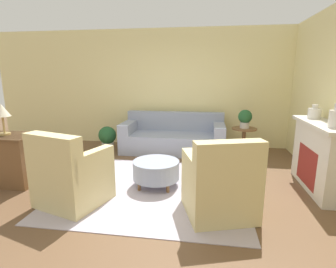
# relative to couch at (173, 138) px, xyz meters

# --- Properties ---
(ground_plane) EXTENTS (16.00, 16.00, 0.00)m
(ground_plane) POSITION_rel_couch_xyz_m (-0.03, -2.10, -0.31)
(ground_plane) COLOR brown
(wall_back) EXTENTS (9.40, 0.12, 2.80)m
(wall_back) POSITION_rel_couch_xyz_m (-0.03, 0.66, 1.09)
(wall_back) COLOR beige
(wall_back) RESTS_ON ground_plane
(rug) EXTENTS (2.76, 2.52, 0.01)m
(rug) POSITION_rel_couch_xyz_m (-0.03, -2.10, -0.30)
(rug) COLOR #BCB2C1
(rug) RESTS_ON ground_plane
(couch) EXTENTS (2.29, 0.99, 0.87)m
(couch) POSITION_rel_couch_xyz_m (0.00, 0.00, 0.00)
(couch) COLOR #8E99B2
(couch) RESTS_ON ground_plane
(armchair_left) EXTENTS (0.99, 0.98, 1.01)m
(armchair_left) POSITION_rel_couch_xyz_m (-1.02, -2.76, 0.08)
(armchair_left) COLOR beige
(armchair_left) RESTS_ON rug
(armchair_right) EXTENTS (0.99, 0.98, 1.01)m
(armchair_right) POSITION_rel_couch_xyz_m (0.95, -2.76, 0.08)
(armchair_right) COLOR beige
(armchair_right) RESTS_ON rug
(ottoman_table) EXTENTS (0.73, 0.73, 0.40)m
(ottoman_table) POSITION_rel_couch_xyz_m (-0.01, -2.00, -0.04)
(ottoman_table) COLOR #8E99B2
(ottoman_table) RESTS_ON rug
(side_table) EXTENTS (0.52, 0.52, 0.63)m
(side_table) POSITION_rel_couch_xyz_m (1.54, -0.21, 0.12)
(side_table) COLOR brown
(side_table) RESTS_ON ground_plane
(fireplace) EXTENTS (0.44, 1.44, 1.04)m
(fireplace) POSITION_rel_couch_xyz_m (2.46, -1.74, 0.24)
(fireplace) COLOR silver
(fireplace) RESTS_ON ground_plane
(dresser) EXTENTS (0.94, 0.60, 0.80)m
(dresser) POSITION_rel_couch_xyz_m (-2.38, -2.22, 0.11)
(dresser) COLOR brown
(dresser) RESTS_ON ground_plane
(vase_mantel_near) EXTENTS (0.20, 0.20, 0.22)m
(vase_mantel_near) POSITION_rel_couch_xyz_m (2.44, -1.37, 0.82)
(vase_mantel_near) COLOR silver
(vase_mantel_near) RESTS_ON fireplace
(vase_mantel_far) EXTENTS (0.19, 0.19, 0.32)m
(vase_mantel_far) POSITION_rel_couch_xyz_m (2.44, -2.11, 0.86)
(vase_mantel_far) COLOR silver
(vase_mantel_far) RESTS_ON fireplace
(potted_plant_on_side_table) EXTENTS (0.28, 0.28, 0.39)m
(potted_plant_on_side_table) POSITION_rel_couch_xyz_m (1.54, -0.21, 0.53)
(potted_plant_on_side_table) COLOR beige
(potted_plant_on_side_table) RESTS_ON side_table
(potted_plant_floor) EXTENTS (0.41, 0.41, 0.56)m
(potted_plant_floor) POSITION_rel_couch_xyz_m (-1.52, -0.16, 0.00)
(potted_plant_floor) COLOR beige
(potted_plant_floor) RESTS_ON ground_plane
(table_lamp) EXTENTS (0.25, 0.25, 0.49)m
(table_lamp) POSITION_rel_couch_xyz_m (-2.38, -2.22, 0.85)
(table_lamp) COLOR tan
(table_lamp) RESTS_ON dresser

